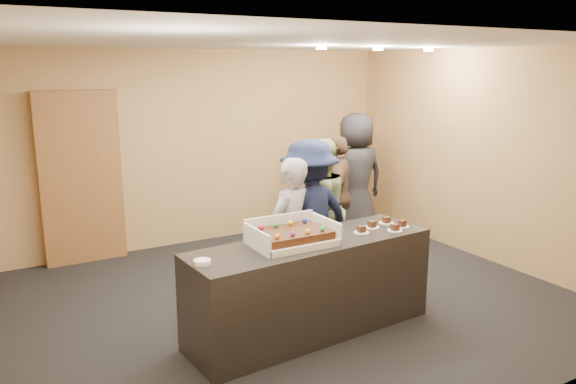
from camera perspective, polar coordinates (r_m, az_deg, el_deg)
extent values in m
plane|color=black|center=(6.13, -0.71, -11.13)|extent=(6.00, 6.00, 0.00)
plane|color=silver|center=(5.61, -0.79, 14.99)|extent=(6.00, 6.00, 0.00)
cube|color=tan|center=(7.96, -9.56, 4.42)|extent=(6.00, 0.04, 2.70)
cube|color=tan|center=(3.80, 18.00, -5.22)|extent=(6.00, 0.04, 2.70)
cube|color=tan|center=(7.62, 19.42, 3.49)|extent=(0.04, 5.00, 2.70)
cube|color=black|center=(5.35, 2.34, -9.58)|extent=(2.44, 0.87, 0.90)
cube|color=brown|center=(7.53, -20.30, 1.33)|extent=(0.99, 0.15, 2.18)
cube|color=white|center=(5.08, 0.48, -5.01)|extent=(0.72, 0.50, 0.06)
cube|color=white|center=(4.90, -3.19, -4.88)|extent=(0.02, 0.50, 0.20)
cube|color=white|center=(5.25, 3.90, -3.68)|extent=(0.02, 0.50, 0.20)
cube|color=white|center=(5.27, -0.91, -3.46)|extent=(0.72, 0.02, 0.22)
cube|color=#361A0C|center=(5.07, 0.48, -4.31)|extent=(0.64, 0.44, 0.07)
sphere|color=red|center=(5.07, -2.76, -3.62)|extent=(0.05, 0.05, 0.05)
sphere|color=#199752|center=(5.14, -1.23, -3.38)|extent=(0.05, 0.05, 0.05)
sphere|color=gold|center=(5.21, 0.25, -3.15)|extent=(0.05, 0.05, 0.05)
sphere|color=#1A2CDF|center=(5.28, 1.70, -2.92)|extent=(0.05, 0.05, 0.05)
sphere|color=orange|center=(4.81, -1.09, -4.52)|extent=(0.05, 0.05, 0.05)
sphere|color=purple|center=(4.88, 0.50, -4.26)|extent=(0.05, 0.05, 0.05)
sphere|color=yellow|center=(4.95, 2.04, -3.99)|extent=(0.05, 0.05, 0.05)
sphere|color=green|center=(5.03, 3.53, -3.74)|extent=(0.05, 0.05, 0.05)
cylinder|color=white|center=(4.66, -8.72, -7.03)|extent=(0.14, 0.14, 0.04)
cylinder|color=white|center=(5.48, 7.47, -4.09)|extent=(0.15, 0.15, 0.01)
cube|color=#361A0C|center=(5.47, 7.48, -3.75)|extent=(0.07, 0.06, 0.06)
cylinder|color=white|center=(5.66, 8.51, -3.57)|extent=(0.15, 0.15, 0.01)
cube|color=#361A0C|center=(5.65, 8.52, -3.24)|extent=(0.07, 0.06, 0.06)
cylinder|color=white|center=(5.59, 10.81, -3.86)|extent=(0.15, 0.15, 0.01)
cube|color=#361A0C|center=(5.58, 10.82, -3.53)|extent=(0.07, 0.06, 0.06)
cylinder|color=white|center=(5.84, 9.96, -3.11)|extent=(0.15, 0.15, 0.01)
cube|color=#361A0C|center=(5.83, 9.97, -2.79)|extent=(0.07, 0.06, 0.06)
cylinder|color=white|center=(5.74, 11.50, -3.46)|extent=(0.15, 0.15, 0.01)
cube|color=#361A0C|center=(5.73, 11.52, -3.13)|extent=(0.07, 0.06, 0.06)
imported|color=#939498|center=(5.75, 0.17, -4.31)|extent=(0.68, 0.59, 1.59)
imported|color=gray|center=(6.56, 3.11, -1.82)|extent=(0.94, 0.81, 1.66)
imported|color=#141C3B|center=(6.12, 2.14, -2.62)|extent=(1.17, 0.76, 1.72)
imported|color=brown|center=(7.46, 5.06, -0.35)|extent=(0.86, 0.98, 1.59)
imported|color=black|center=(8.11, 6.89, 1.55)|extent=(0.95, 0.66, 1.83)
cylinder|color=#FFEAC6|center=(6.45, 3.41, 14.42)|extent=(0.12, 0.12, 0.03)
cylinder|color=#FFEAC6|center=(6.92, 9.14, 14.17)|extent=(0.12, 0.12, 0.03)
cylinder|color=#FFEAC6|center=(7.44, 14.09, 13.85)|extent=(0.12, 0.12, 0.03)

